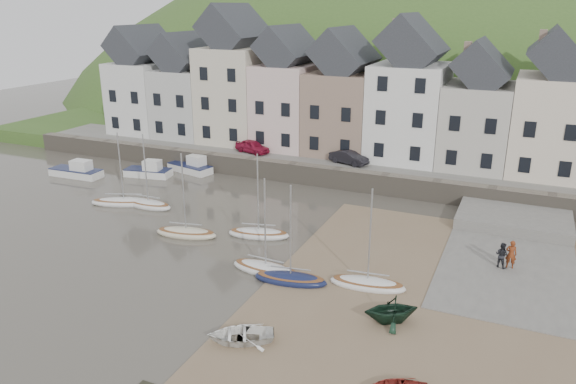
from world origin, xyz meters
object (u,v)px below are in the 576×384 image
at_px(car_left, 252,146).
at_px(car_right, 349,157).
at_px(person_red, 511,254).
at_px(person_dark, 502,255).
at_px(sailboat_0, 124,202).
at_px(rowboat_white, 240,335).
at_px(rowboat_green, 391,309).

relative_size(car_left, car_right, 1.00).
bearing_deg(person_red, person_dark, 11.41).
xyz_separation_m(sailboat_0, person_red, (29.72, 0.42, 0.78)).
bearing_deg(car_right, rowboat_white, -156.01).
xyz_separation_m(person_dark, car_left, (-24.47, 13.68, 1.30)).
bearing_deg(person_dark, person_red, -142.23).
height_order(sailboat_0, person_dark, sailboat_0).
bearing_deg(person_red, car_right, -46.41).
bearing_deg(rowboat_white, person_red, 111.96).
distance_m(sailboat_0, rowboat_green, 25.88).
bearing_deg(rowboat_green, person_red, 116.93).
xyz_separation_m(sailboat_0, person_dark, (29.19, 0.27, 0.69)).
bearing_deg(sailboat_0, person_red, 0.81).
xyz_separation_m(rowboat_white, car_left, (-13.39, 27.15, 1.85)).
distance_m(rowboat_green, person_red, 10.45).
relative_size(rowboat_green, car_left, 0.75).
xyz_separation_m(sailboat_0, rowboat_green, (24.41, -8.58, 0.55)).
height_order(person_red, car_right, car_right).
relative_size(rowboat_white, car_left, 0.87).
bearing_deg(car_right, person_red, -115.15).
xyz_separation_m(rowboat_white, car_right, (-3.27, 27.15, 1.83)).
relative_size(sailboat_0, rowboat_green, 2.23).
relative_size(person_red, car_right, 0.48).
distance_m(rowboat_white, person_dark, 17.46).
xyz_separation_m(rowboat_green, car_left, (-19.69, 22.53, 1.44)).
xyz_separation_m(rowboat_green, person_dark, (4.78, 8.85, 0.14)).
height_order(sailboat_0, person_red, sailboat_0).
relative_size(rowboat_white, rowboat_green, 1.16).
relative_size(rowboat_green, car_right, 0.75).
relative_size(rowboat_green, person_red, 1.55).
bearing_deg(person_red, rowboat_green, 55.32).
bearing_deg(rowboat_white, car_left, 178.67).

